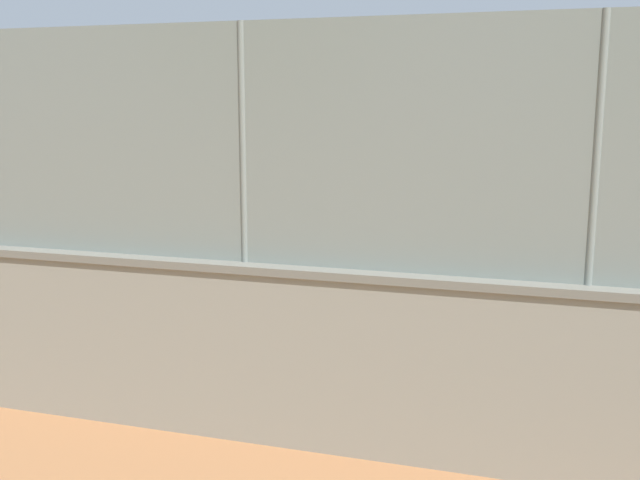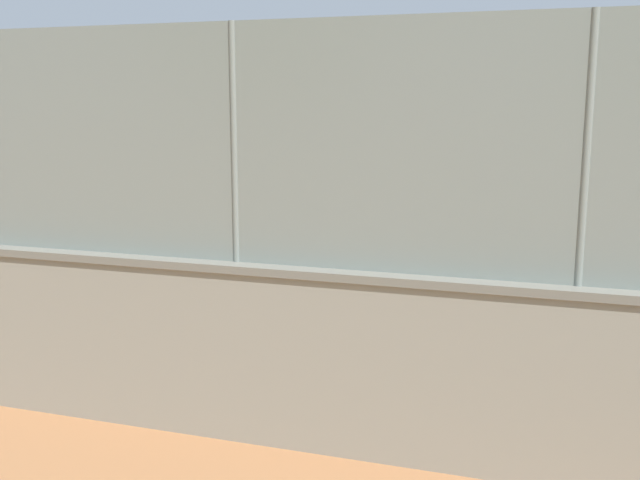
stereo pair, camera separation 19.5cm
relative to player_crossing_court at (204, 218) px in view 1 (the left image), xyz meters
name	(u,v)px [view 1 (the left image)]	position (x,y,z in m)	size (l,w,h in m)	color
ground_plane	(406,224)	(-3.16, -6.14, -0.90)	(260.00, 260.00, 0.00)	#A36B42
perimeter_wall	(247,349)	(-4.62, 7.76, 0.03)	(26.41, 1.41, 1.84)	gray
fence_panel_on_wall	(243,145)	(-4.62, 7.76, 2.11)	(25.93, 1.01, 2.33)	gray
player_crossing_court	(204,218)	(0.00, 0.00, 0.00)	(0.70, 1.22, 1.53)	#591919
player_baseline_waiting	(496,211)	(-6.01, -2.80, 0.06)	(0.76, 1.27, 1.63)	navy
sports_ball	(251,265)	(-1.47, 0.76, -0.78)	(0.23, 0.23, 0.23)	#3399D8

